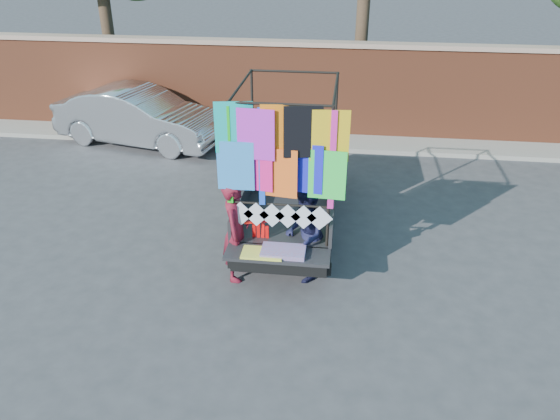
# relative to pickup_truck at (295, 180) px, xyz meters

# --- Properties ---
(ground) EXTENTS (90.00, 90.00, 0.00)m
(ground) POSITION_rel_pickup_truck_xyz_m (0.23, -2.09, -0.79)
(ground) COLOR #38383A
(ground) RESTS_ON ground
(brick_wall) EXTENTS (30.00, 0.45, 2.61)m
(brick_wall) POSITION_rel_pickup_truck_xyz_m (0.23, 4.91, 0.54)
(brick_wall) COLOR brown
(brick_wall) RESTS_ON ground
(curb) EXTENTS (30.00, 1.20, 0.12)m
(curb) POSITION_rel_pickup_truck_xyz_m (0.23, 4.21, -0.73)
(curb) COLOR gray
(curb) RESTS_ON ground
(pickup_truck) EXTENTS (1.97, 4.94, 3.11)m
(pickup_truck) POSITION_rel_pickup_truck_xyz_m (0.00, 0.00, 0.00)
(pickup_truck) COLOR black
(pickup_truck) RESTS_ON ground
(sedan) EXTENTS (4.85, 2.60, 1.52)m
(sedan) POSITION_rel_pickup_truck_xyz_m (-4.61, 3.64, -0.03)
(sedan) COLOR silver
(sedan) RESTS_ON ground
(woman) EXTENTS (0.45, 0.67, 1.80)m
(woman) POSITION_rel_pickup_truck_xyz_m (-0.74, -2.33, 0.11)
(woman) COLOR maroon
(woman) RESTS_ON ground
(man) EXTENTS (0.75, 0.90, 1.68)m
(man) POSITION_rel_pickup_truck_xyz_m (0.39, -2.21, 0.05)
(man) COLOR #161838
(man) RESTS_ON ground
(streamer_bundle) EXTENTS (0.84, 0.28, 0.60)m
(streamer_bundle) POSITION_rel_pickup_truck_xyz_m (-0.27, -2.28, 0.12)
(streamer_bundle) COLOR #F40E0D
(streamer_bundle) RESTS_ON ground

